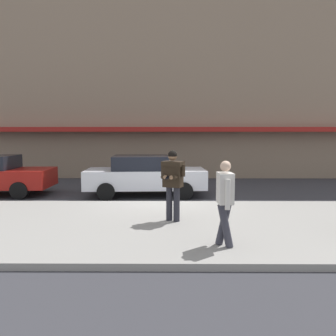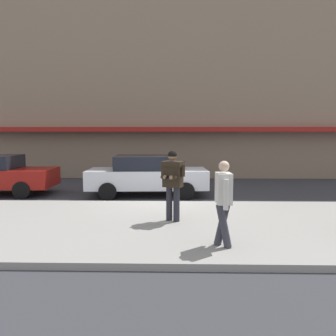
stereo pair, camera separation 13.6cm
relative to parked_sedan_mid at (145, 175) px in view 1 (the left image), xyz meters
The scene contains 7 objects.
ground_plane 1.88m from the parked_sedan_mid, 62.13° to the right, with size 80.00×80.00×0.00m, color #333338.
sidewalk 4.77m from the parked_sedan_mid, 67.59° to the right, with size 32.00×5.30×0.14m, color gray.
curb_paint_line 2.44m from the parked_sedan_mid, 39.04° to the right, with size 28.00×0.12×0.01m, color silver.
storefront_facade 9.97m from the parked_sedan_mid, 75.58° to the left, with size 28.00×4.70×15.36m.
parked_sedan_mid is the anchor object (origin of this frame).
man_texting_on_phone 4.37m from the parked_sedan_mid, 76.14° to the right, with size 0.61×0.65×1.81m.
pedestrian_in_light_coat 6.43m from the parked_sedan_mid, 71.39° to the right, with size 0.34×0.60×1.70m.
Camera 1 is at (0.18, -10.89, 2.34)m, focal length 35.00 mm.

